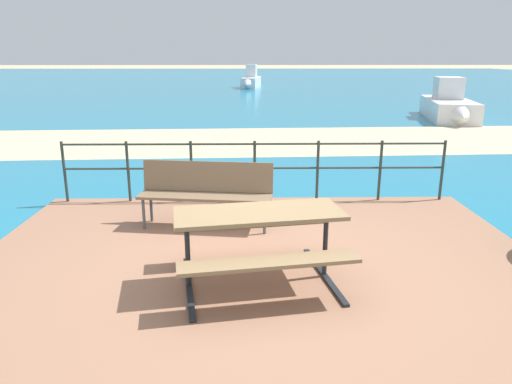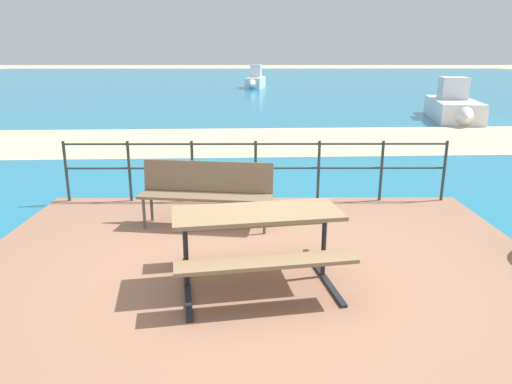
# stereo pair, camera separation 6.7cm
# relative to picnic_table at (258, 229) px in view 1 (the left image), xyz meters

# --- Properties ---
(ground_plane) EXTENTS (240.00, 240.00, 0.00)m
(ground_plane) POSITION_rel_picnic_table_xyz_m (0.00, 0.35, -0.63)
(ground_plane) COLOR tan
(patio_paving) EXTENTS (6.40, 5.20, 0.06)m
(patio_paving) POSITION_rel_picnic_table_xyz_m (0.00, 0.35, -0.60)
(patio_paving) COLOR #996B51
(patio_paving) RESTS_ON ground
(sea_water) EXTENTS (90.00, 90.00, 0.01)m
(sea_water) POSITION_rel_picnic_table_xyz_m (0.00, 40.35, -0.62)
(sea_water) COLOR teal
(sea_water) RESTS_ON ground
(beach_strip) EXTENTS (54.15, 7.03, 0.01)m
(beach_strip) POSITION_rel_picnic_table_xyz_m (0.00, 8.59, -0.62)
(beach_strip) COLOR beige
(beach_strip) RESTS_ON ground
(picnic_table) EXTENTS (1.83, 1.56, 0.75)m
(picnic_table) POSITION_rel_picnic_table_xyz_m (0.00, 0.00, 0.00)
(picnic_table) COLOR #8C704C
(picnic_table) RESTS_ON patio_paving
(park_bench) EXTENTS (1.80, 0.64, 0.86)m
(park_bench) POSITION_rel_picnic_table_xyz_m (-0.65, 1.68, -0.05)
(park_bench) COLOR #7A6047
(park_bench) RESTS_ON patio_paving
(railing_fence) EXTENTS (5.94, 0.04, 0.95)m
(railing_fence) POSITION_rel_picnic_table_xyz_m (0.00, 2.81, 0.02)
(railing_fence) COLOR #2D3833
(railing_fence) RESTS_ON patio_paving
(boat_near) EXTENTS (1.56, 4.50, 1.65)m
(boat_near) POSITION_rel_picnic_table_xyz_m (0.14, 30.97, -0.10)
(boat_near) COLOR silver
(boat_near) RESTS_ON sea_water
(boat_mid) EXTENTS (2.25, 4.83, 1.50)m
(boat_mid) POSITION_rel_picnic_table_xyz_m (7.33, 13.17, -0.14)
(boat_mid) COLOR silver
(boat_mid) RESTS_ON sea_water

